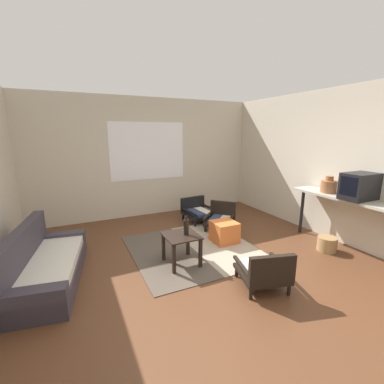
{
  "coord_description": "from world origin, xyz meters",
  "views": [
    {
      "loc": [
        -1.68,
        -2.84,
        1.93
      ],
      "look_at": [
        0.12,
        0.92,
        0.96
      ],
      "focal_mm": 24.16,
      "sensor_mm": 36.0,
      "label": 1
    }
  ],
  "objects_px": {
    "ottoman_orange": "(224,232)",
    "crt_television": "(359,186)",
    "wicker_basket": "(327,244)",
    "coffee_table": "(181,242)",
    "glass_bottle": "(186,227)",
    "armchair_striped_foreground": "(265,271)",
    "clay_vase": "(329,186)",
    "armchair_corner": "(221,217)",
    "couch": "(44,266)",
    "console_shelf": "(346,202)",
    "armchair_by_window": "(197,210)"
  },
  "relations": [
    {
      "from": "armchair_by_window",
      "to": "ottoman_orange",
      "type": "relative_size",
      "value": 1.58
    },
    {
      "from": "wicker_basket",
      "to": "armchair_corner",
      "type": "bearing_deg",
      "value": 122.25
    },
    {
      "from": "couch",
      "to": "armchair_striped_foreground",
      "type": "height_order",
      "value": "couch"
    },
    {
      "from": "couch",
      "to": "coffee_table",
      "type": "height_order",
      "value": "couch"
    },
    {
      "from": "wicker_basket",
      "to": "crt_television",
      "type": "bearing_deg",
      "value": -40.69
    },
    {
      "from": "armchair_by_window",
      "to": "clay_vase",
      "type": "bearing_deg",
      "value": -52.89
    },
    {
      "from": "armchair_striped_foreground",
      "to": "glass_bottle",
      "type": "xyz_separation_m",
      "value": [
        -0.61,
        1.02,
        0.34
      ]
    },
    {
      "from": "armchair_corner",
      "to": "console_shelf",
      "type": "distance_m",
      "value": 2.24
    },
    {
      "from": "armchair_corner",
      "to": "coffee_table",
      "type": "bearing_deg",
      "value": -142.28
    },
    {
      "from": "coffee_table",
      "to": "wicker_basket",
      "type": "bearing_deg",
      "value": -15.31
    },
    {
      "from": "console_shelf",
      "to": "crt_television",
      "type": "bearing_deg",
      "value": -91.08
    },
    {
      "from": "armchair_by_window",
      "to": "wicker_basket",
      "type": "xyz_separation_m",
      "value": [
        1.26,
        -2.3,
        -0.11
      ]
    },
    {
      "from": "armchair_corner",
      "to": "couch",
      "type": "bearing_deg",
      "value": -167.56
    },
    {
      "from": "coffee_table",
      "to": "console_shelf",
      "type": "bearing_deg",
      "value": -15.03
    },
    {
      "from": "armchair_striped_foreground",
      "to": "armchair_corner",
      "type": "bearing_deg",
      "value": 72.97
    },
    {
      "from": "armchair_striped_foreground",
      "to": "clay_vase",
      "type": "height_order",
      "value": "clay_vase"
    },
    {
      "from": "armchair_striped_foreground",
      "to": "armchair_corner",
      "type": "xyz_separation_m",
      "value": [
        0.63,
        2.05,
        -0.01
      ]
    },
    {
      "from": "armchair_corner",
      "to": "armchair_by_window",
      "type": "bearing_deg",
      "value": 108.03
    },
    {
      "from": "glass_bottle",
      "to": "wicker_basket",
      "type": "bearing_deg",
      "value": -15.4
    },
    {
      "from": "ottoman_orange",
      "to": "wicker_basket",
      "type": "distance_m",
      "value": 1.7
    },
    {
      "from": "armchair_corner",
      "to": "glass_bottle",
      "type": "relative_size",
      "value": 2.76
    },
    {
      "from": "armchair_corner",
      "to": "ottoman_orange",
      "type": "bearing_deg",
      "value": -116.13
    },
    {
      "from": "wicker_basket",
      "to": "couch",
      "type": "bearing_deg",
      "value": 166.89
    },
    {
      "from": "console_shelf",
      "to": "armchair_corner",
      "type": "bearing_deg",
      "value": 127.4
    },
    {
      "from": "armchair_striped_foreground",
      "to": "wicker_basket",
      "type": "xyz_separation_m",
      "value": [
        1.67,
        0.39,
        -0.12
      ]
    },
    {
      "from": "wicker_basket",
      "to": "console_shelf",
      "type": "bearing_deg",
      "value": -12.47
    },
    {
      "from": "glass_bottle",
      "to": "wicker_basket",
      "type": "distance_m",
      "value": 2.41
    },
    {
      "from": "armchair_corner",
      "to": "ottoman_orange",
      "type": "relative_size",
      "value": 1.88
    },
    {
      "from": "armchair_by_window",
      "to": "armchair_corner",
      "type": "distance_m",
      "value": 0.68
    },
    {
      "from": "armchair_by_window",
      "to": "wicker_basket",
      "type": "relative_size",
      "value": 2.18
    },
    {
      "from": "crt_television",
      "to": "couch",
      "type": "bearing_deg",
      "value": 164.87
    },
    {
      "from": "coffee_table",
      "to": "clay_vase",
      "type": "relative_size",
      "value": 1.78
    },
    {
      "from": "armchair_striped_foreground",
      "to": "armchair_corner",
      "type": "distance_m",
      "value": 2.14
    },
    {
      "from": "armchair_striped_foreground",
      "to": "ottoman_orange",
      "type": "bearing_deg",
      "value": 77.2
    },
    {
      "from": "armchair_by_window",
      "to": "armchair_striped_foreground",
      "type": "bearing_deg",
      "value": -98.81
    },
    {
      "from": "clay_vase",
      "to": "coffee_table",
      "type": "bearing_deg",
      "value": 172.3
    },
    {
      "from": "coffee_table",
      "to": "armchair_striped_foreground",
      "type": "relative_size",
      "value": 0.72
    },
    {
      "from": "ottoman_orange",
      "to": "clay_vase",
      "type": "xyz_separation_m",
      "value": [
        1.61,
        -0.75,
        0.84
      ]
    },
    {
      "from": "armchair_striped_foreground",
      "to": "wicker_basket",
      "type": "bearing_deg",
      "value": 13.07
    },
    {
      "from": "ottoman_orange",
      "to": "crt_television",
      "type": "height_order",
      "value": "crt_television"
    },
    {
      "from": "coffee_table",
      "to": "glass_bottle",
      "type": "height_order",
      "value": "glass_bottle"
    },
    {
      "from": "armchair_striped_foreground",
      "to": "armchair_corner",
      "type": "height_order",
      "value": "armchair_striped_foreground"
    },
    {
      "from": "couch",
      "to": "console_shelf",
      "type": "xyz_separation_m",
      "value": [
        4.43,
        -1.03,
        0.59
      ]
    },
    {
      "from": "coffee_table",
      "to": "ottoman_orange",
      "type": "xyz_separation_m",
      "value": [
        1.01,
        0.4,
        -0.16
      ]
    },
    {
      "from": "console_shelf",
      "to": "glass_bottle",
      "type": "distance_m",
      "value": 2.65
    },
    {
      "from": "armchair_by_window",
      "to": "armchair_corner",
      "type": "xyz_separation_m",
      "value": [
        0.21,
        -0.64,
        0.0
      ]
    },
    {
      "from": "clay_vase",
      "to": "wicker_basket",
      "type": "distance_m",
      "value": 0.99
    },
    {
      "from": "coffee_table",
      "to": "crt_television",
      "type": "bearing_deg",
      "value": -18.41
    },
    {
      "from": "ottoman_orange",
      "to": "glass_bottle",
      "type": "distance_m",
      "value": 1.1
    },
    {
      "from": "crt_television",
      "to": "glass_bottle",
      "type": "height_order",
      "value": "crt_television"
    }
  ]
}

